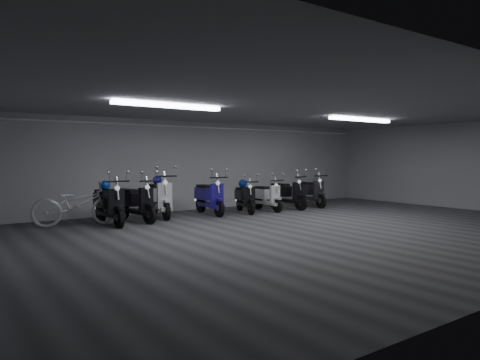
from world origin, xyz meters
TOP-DOWN VIEW (x-y plane):
  - floor at (0.00, 0.00)m, footprint 14.00×10.00m
  - ceiling at (0.00, 0.00)m, footprint 14.00×10.00m
  - back_wall at (0.00, 5.00)m, footprint 14.00×0.01m
  - right_wall at (7.00, 0.00)m, footprint 0.01×10.00m
  - fluor_strip_left at (-3.00, 1.00)m, footprint 2.40×0.18m
  - fluor_strip_right at (3.00, 1.00)m, footprint 2.40×0.18m
  - conduit at (0.00, 4.92)m, footprint 13.60×0.05m
  - scooter_0 at (-3.49, 3.35)m, footprint 0.67×1.86m
  - scooter_1 at (-2.75, 3.48)m, footprint 0.98×1.89m
  - scooter_2 at (-1.89, 3.88)m, footprint 0.98×2.04m
  - scooter_4 at (-0.44, 3.62)m, footprint 0.79×1.89m
  - scooter_5 at (0.67, 3.39)m, footprint 0.98×1.68m
  - scooter_6 at (1.51, 3.37)m, footprint 0.66×1.65m
  - scooter_7 at (2.35, 3.41)m, footprint 0.81×1.82m
  - scooter_9 at (3.45, 3.46)m, footprint 0.86×1.85m
  - bicycle at (-4.19, 3.63)m, footprint 2.15×1.20m
  - helmet_0 at (0.74, 3.60)m, footprint 0.26×0.26m
  - helmet_1 at (-3.49, 3.60)m, footprint 0.24×0.24m
  - helmet_2 at (-1.84, 4.15)m, footprint 0.25×0.25m

SIDE VIEW (x-z plane):
  - floor at x=0.00m, z-range -0.01..0.00m
  - scooter_5 at x=0.67m, z-range 0.00..1.19m
  - scooter_6 at x=1.51m, z-range 0.00..1.20m
  - scooter_7 at x=2.35m, z-range 0.00..1.31m
  - bicycle at x=-4.19m, z-range 0.00..1.32m
  - scooter_9 at x=3.45m, z-range 0.00..1.32m
  - scooter_1 at x=-2.75m, z-range 0.00..1.34m
  - scooter_0 at x=-3.49m, z-range 0.00..1.37m
  - scooter_4 at x=-0.44m, z-range 0.00..1.37m
  - scooter_2 at x=-1.89m, z-range 0.00..1.45m
  - helmet_0 at x=0.74m, z-range 0.74..0.99m
  - helmet_1 at x=-3.49m, z-range 0.85..1.09m
  - helmet_2 at x=-1.84m, z-range 0.90..1.15m
  - back_wall at x=0.00m, z-range 0.00..2.80m
  - right_wall at x=7.00m, z-range 0.00..2.80m
  - conduit at x=0.00m, z-range 2.59..2.65m
  - fluor_strip_left at x=-3.00m, z-range 2.70..2.78m
  - fluor_strip_right at x=3.00m, z-range 2.70..2.78m
  - ceiling at x=0.00m, z-range 2.80..2.81m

